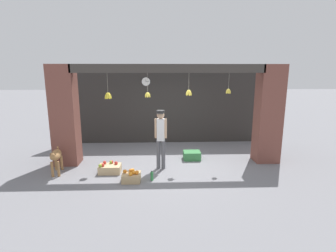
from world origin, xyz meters
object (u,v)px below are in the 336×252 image
Objects in this scene: dog at (56,157)px; shopkeeper at (161,135)px; fruit_crate_oranges at (131,177)px; water_bottle at (152,176)px; fruit_crate_apples at (110,168)px; wall_clock at (146,82)px; produce_box_green at (192,155)px.

shopkeeper is (2.81, 0.28, 0.51)m from dog.
fruit_crate_oranges is 1.83× the size of water_bottle.
fruit_crate_oranges is (-0.75, -0.86, -0.87)m from shopkeeper.
shopkeeper is 1.43m from fruit_crate_oranges.
fruit_crate_apples is (-1.40, -0.26, -0.87)m from shopkeeper.
wall_clock is at bearing -71.40° from shopkeeper.
dog is 2.87m from shopkeeper.
dog reaches higher than fruit_crate_apples.
shopkeeper reaches higher than produce_box_green.
wall_clock is (2.31, 3.00, 1.85)m from dog.
produce_box_green is at bearing -135.06° from shopkeeper.
dog is at bearing 164.31° from fruit_crate_oranges.
shopkeeper reaches higher than water_bottle.
produce_box_green is (0.98, 0.74, -0.87)m from shopkeeper.
fruit_crate_oranges is 0.88m from fruit_crate_apples.
wall_clock is (-1.49, 1.99, 2.20)m from produce_box_green.
fruit_crate_oranges reaches higher than water_bottle.
wall_clock reaches higher than fruit_crate_apples.
shopkeeper is at bearing 48.73° from fruit_crate_oranges.
fruit_crate_oranges is at bearing -175.43° from water_bottle.
wall_clock reaches higher than dog.
shopkeeper is 2.88× the size of fruit_crate_apples.
dog is at bearing 13.74° from shopkeeper.
produce_box_green is at bearing 22.71° from fruit_crate_apples.
water_bottle is at bearing -85.70° from wall_clock.
shopkeeper is at bearing -143.14° from produce_box_green.
fruit_crate_apples is (-0.65, 0.60, -0.00)m from fruit_crate_oranges.
dog is 1.57× the size of fruit_crate_apples.
fruit_crate_oranges reaches higher than produce_box_green.
produce_box_green is (3.80, 1.02, -0.36)m from dog.
shopkeeper is at bearing -79.47° from wall_clock.
shopkeeper is 3.08m from wall_clock.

